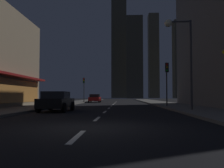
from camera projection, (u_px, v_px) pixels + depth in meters
The scene contains 14 objects.
ground_plane at pixel (115, 103), 40.53m from camera, with size 78.00×136.00×0.10m, color black.
sidewalk_right at pixel (157, 102), 40.23m from camera, with size 4.00×76.00×0.15m, color #605E59.
sidewalk_left at pixel (74, 102), 40.84m from camera, with size 4.00×76.00×0.15m, color #605E59.
lane_marking_center at pixel (112, 106), 27.36m from camera, with size 0.16×43.80×0.01m.
skyscraper_distant_tall at pixel (119, 40), 140.04m from camera, with size 8.64×6.61×67.93m, color #423F31.
skyscraper_distant_mid at pixel (135, 57), 122.10m from camera, with size 8.09×7.15×41.37m, color #3F3C2F.
skyscraper_distant_short at pixel (153, 56), 140.67m from camera, with size 5.83×7.32×48.92m, color #4F4B3B.
skyscraper_distant_slender at pixel (181, 60), 122.19m from camera, with size 7.02×7.20×39.31m, color #444033.
car_parked_near at pixel (57, 101), 17.70m from camera, with size 1.98×4.24×1.45m.
car_parked_far at pixel (95, 98), 42.30m from camera, with size 1.98×4.24×1.45m.
fire_hydrant_far_left at pixel (58, 102), 26.63m from camera, with size 0.42×0.30×0.65m.
traffic_light_near_right at pixel (167, 74), 23.14m from camera, with size 0.32×0.48×4.20m.
traffic_light_far_left at pixel (84, 84), 42.18m from camera, with size 0.32×0.48×4.20m.
street_lamp_right at pixel (179, 42), 17.53m from camera, with size 1.96×0.56×6.58m.
Camera 1 is at (1.25, -8.62, 1.11)m, focal length 38.73 mm.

